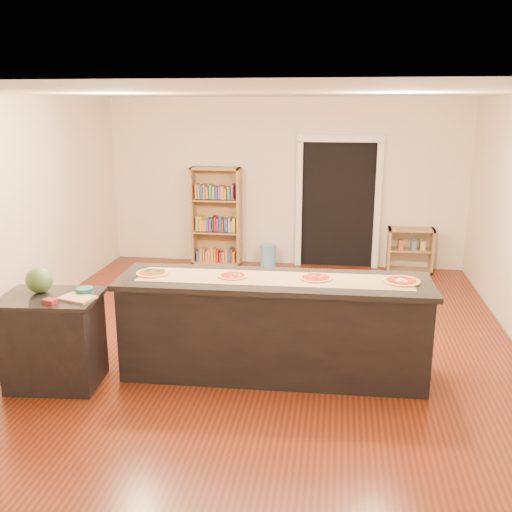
# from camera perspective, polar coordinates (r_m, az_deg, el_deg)

# --- Properties ---
(room) EXTENTS (6.00, 7.00, 2.80)m
(room) POSITION_cam_1_polar(r_m,az_deg,el_deg) (6.26, -0.27, 3.07)
(room) COLOR beige
(room) RESTS_ON ground
(doorway) EXTENTS (1.40, 0.09, 2.21)m
(doorway) POSITION_cam_1_polar(r_m,az_deg,el_deg) (9.63, 8.22, 5.94)
(doorway) COLOR black
(doorway) RESTS_ON room
(kitchen_island) EXTENTS (3.10, 0.84, 1.02)m
(kitchen_island) POSITION_cam_1_polar(r_m,az_deg,el_deg) (5.80, 1.75, -7.08)
(kitchen_island) COLOR black
(kitchen_island) RESTS_ON ground
(side_counter) EXTENTS (0.93, 0.68, 0.92)m
(side_counter) POSITION_cam_1_polar(r_m,az_deg,el_deg) (5.95, -19.55, -7.93)
(side_counter) COLOR black
(side_counter) RESTS_ON ground
(bookshelf) EXTENTS (0.83, 0.30, 1.67)m
(bookshelf) POSITION_cam_1_polar(r_m,az_deg,el_deg) (9.76, -4.00, 3.98)
(bookshelf) COLOR #A37F4F
(bookshelf) RESTS_ON ground
(low_shelf) EXTENTS (0.73, 0.31, 0.73)m
(low_shelf) POSITION_cam_1_polar(r_m,az_deg,el_deg) (9.70, 15.15, 0.59)
(low_shelf) COLOR #A37F4F
(low_shelf) RESTS_ON ground
(waste_bin) EXTENTS (0.26, 0.26, 0.38)m
(waste_bin) POSITION_cam_1_polar(r_m,az_deg,el_deg) (9.69, 1.21, 0.05)
(waste_bin) COLOR #5FA4D4
(waste_bin) RESTS_ON ground
(kraft_paper) EXTENTS (2.70, 0.56, 0.00)m
(kraft_paper) POSITION_cam_1_polar(r_m,az_deg,el_deg) (5.63, 1.79, -2.26)
(kraft_paper) COLOR #98704E
(kraft_paper) RESTS_ON kitchen_island
(watermelon) EXTENTS (0.26, 0.26, 0.26)m
(watermelon) POSITION_cam_1_polar(r_m,az_deg,el_deg) (5.89, -20.85, -2.24)
(watermelon) COLOR #144214
(watermelon) RESTS_ON side_counter
(cutting_board) EXTENTS (0.36, 0.29, 0.02)m
(cutting_board) POSITION_cam_1_polar(r_m,az_deg,el_deg) (5.61, -17.42, -4.03)
(cutting_board) COLOR tan
(cutting_board) RESTS_ON side_counter
(package_red) EXTENTS (0.14, 0.12, 0.04)m
(package_red) POSITION_cam_1_polar(r_m,az_deg,el_deg) (5.57, -19.88, -4.27)
(package_red) COLOR maroon
(package_red) RESTS_ON side_counter
(package_teal) EXTENTS (0.16, 0.16, 0.06)m
(package_teal) POSITION_cam_1_polar(r_m,az_deg,el_deg) (5.74, -16.77, -3.35)
(package_teal) COLOR #195966
(package_teal) RESTS_ON side_counter
(pizza_a) EXTENTS (0.34, 0.34, 0.02)m
(pizza_a) POSITION_cam_1_polar(r_m,az_deg,el_deg) (5.87, -10.32, -1.67)
(pizza_a) COLOR tan
(pizza_a) RESTS_ON kitchen_island
(pizza_b) EXTENTS (0.29, 0.29, 0.02)m
(pizza_b) POSITION_cam_1_polar(r_m,az_deg,el_deg) (5.68, -2.35, -1.98)
(pizza_b) COLOR tan
(pizza_b) RESTS_ON kitchen_island
(pizza_c) EXTENTS (0.32, 0.32, 0.02)m
(pizza_c) POSITION_cam_1_polar(r_m,az_deg,el_deg) (5.64, 6.00, -2.17)
(pizza_c) COLOR tan
(pizza_c) RESTS_ON kitchen_island
(pizza_d) EXTENTS (0.36, 0.36, 0.02)m
(pizza_d) POSITION_cam_1_polar(r_m,az_deg,el_deg) (5.69, 14.33, -2.43)
(pizza_d) COLOR tan
(pizza_d) RESTS_ON kitchen_island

